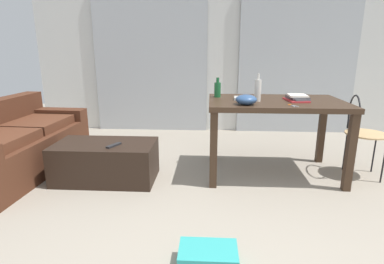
{
  "coord_description": "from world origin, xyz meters",
  "views": [
    {
      "loc": [
        -0.19,
        -1.29,
        1.3
      ],
      "look_at": [
        -0.38,
        1.92,
        0.44
      ],
      "focal_mm": 28.97,
      "sensor_mm": 36.0,
      "label": 1
    }
  ],
  "objects_px": {
    "tv_remote_primary": "(114,145)",
    "tv_remote_on_table": "(236,98)",
    "craft_table": "(275,110)",
    "book_stack": "(297,98)",
    "bottle_near": "(258,90)",
    "shoebox": "(208,258)",
    "wire_chair": "(360,127)",
    "coffee_table": "(106,161)",
    "couch": "(13,146)",
    "scissors": "(292,105)",
    "bottle_far": "(218,89)",
    "bowl": "(246,100)"
  },
  "relations": [
    {
      "from": "wire_chair",
      "to": "bottle_far",
      "type": "distance_m",
      "value": 1.51
    },
    {
      "from": "shoebox",
      "to": "craft_table",
      "type": "bearing_deg",
      "value": 66.58
    },
    {
      "from": "bottle_near",
      "to": "scissors",
      "type": "relative_size",
      "value": 2.26
    },
    {
      "from": "book_stack",
      "to": "tv_remote_on_table",
      "type": "distance_m",
      "value": 0.61
    },
    {
      "from": "book_stack",
      "to": "scissors",
      "type": "xyz_separation_m",
      "value": [
        -0.12,
        -0.28,
        -0.03
      ]
    },
    {
      "from": "craft_table",
      "to": "shoebox",
      "type": "xyz_separation_m",
      "value": [
        -0.67,
        -1.54,
        -0.63
      ]
    },
    {
      "from": "craft_table",
      "to": "bottle_near",
      "type": "distance_m",
      "value": 0.3
    },
    {
      "from": "bottle_far",
      "to": "wire_chair",
      "type": "bearing_deg",
      "value": -7.23
    },
    {
      "from": "craft_table",
      "to": "bottle_near",
      "type": "relative_size",
      "value": 4.98
    },
    {
      "from": "tv_remote_primary",
      "to": "shoebox",
      "type": "distance_m",
      "value": 1.53
    },
    {
      "from": "coffee_table",
      "to": "wire_chair",
      "type": "xyz_separation_m",
      "value": [
        2.59,
        0.27,
        0.34
      ]
    },
    {
      "from": "coffee_table",
      "to": "tv_remote_primary",
      "type": "distance_m",
      "value": 0.26
    },
    {
      "from": "shoebox",
      "to": "tv_remote_on_table",
      "type": "bearing_deg",
      "value": 80.38
    },
    {
      "from": "couch",
      "to": "tv_remote_on_table",
      "type": "bearing_deg",
      "value": 4.16
    },
    {
      "from": "coffee_table",
      "to": "tv_remote_primary",
      "type": "bearing_deg",
      "value": -37.3
    },
    {
      "from": "bowl",
      "to": "tv_remote_on_table",
      "type": "height_order",
      "value": "bowl"
    },
    {
      "from": "wire_chair",
      "to": "coffee_table",
      "type": "bearing_deg",
      "value": -174.14
    },
    {
      "from": "bottle_near",
      "to": "tv_remote_primary",
      "type": "bearing_deg",
      "value": -168.09
    },
    {
      "from": "couch",
      "to": "bottle_near",
      "type": "relative_size",
      "value": 6.65
    },
    {
      "from": "bottle_near",
      "to": "shoebox",
      "type": "xyz_separation_m",
      "value": [
        -0.47,
        -1.47,
        -0.84
      ]
    },
    {
      "from": "tv_remote_on_table",
      "to": "shoebox",
      "type": "relative_size",
      "value": 0.46
    },
    {
      "from": "bottle_far",
      "to": "bottle_near",
      "type": "bearing_deg",
      "value": -32.58
    },
    {
      "from": "wire_chair",
      "to": "bottle_near",
      "type": "xyz_separation_m",
      "value": [
        -1.07,
        -0.07,
        0.38
      ]
    },
    {
      "from": "craft_table",
      "to": "scissors",
      "type": "bearing_deg",
      "value": -73.82
    },
    {
      "from": "bottle_near",
      "to": "shoebox",
      "type": "distance_m",
      "value": 1.76
    },
    {
      "from": "bottle_near",
      "to": "bowl",
      "type": "bearing_deg",
      "value": -123.42
    },
    {
      "from": "tv_remote_on_table",
      "to": "tv_remote_primary",
      "type": "xyz_separation_m",
      "value": [
        -1.2,
        -0.4,
        -0.41
      ]
    },
    {
      "from": "craft_table",
      "to": "tv_remote_on_table",
      "type": "xyz_separation_m",
      "value": [
        -0.4,
        0.04,
        0.12
      ]
    },
    {
      "from": "bottle_far",
      "to": "book_stack",
      "type": "height_order",
      "value": "bottle_far"
    },
    {
      "from": "craft_table",
      "to": "wire_chair",
      "type": "bearing_deg",
      "value": -0.44
    },
    {
      "from": "shoebox",
      "to": "scissors",
      "type": "bearing_deg",
      "value": 58.83
    },
    {
      "from": "coffee_table",
      "to": "bowl",
      "type": "bearing_deg",
      "value": -0.03
    },
    {
      "from": "scissors",
      "to": "shoebox",
      "type": "distance_m",
      "value": 1.63
    },
    {
      "from": "coffee_table",
      "to": "tv_remote_on_table",
      "type": "bearing_deg",
      "value": 13.2
    },
    {
      "from": "coffee_table",
      "to": "tv_remote_on_table",
      "type": "relative_size",
      "value": 5.99
    },
    {
      "from": "couch",
      "to": "scissors",
      "type": "bearing_deg",
      "value": -3.21
    },
    {
      "from": "wire_chair",
      "to": "bowl",
      "type": "bearing_deg",
      "value": -167.5
    },
    {
      "from": "couch",
      "to": "tv_remote_primary",
      "type": "xyz_separation_m",
      "value": [
        1.18,
        -0.23,
        0.1
      ]
    },
    {
      "from": "wire_chair",
      "to": "couch",
      "type": "bearing_deg",
      "value": -177.98
    },
    {
      "from": "coffee_table",
      "to": "tv_remote_primary",
      "type": "height_order",
      "value": "tv_remote_primary"
    },
    {
      "from": "tv_remote_on_table",
      "to": "wire_chair",
      "type": "bearing_deg",
      "value": 2.64
    },
    {
      "from": "scissors",
      "to": "shoebox",
      "type": "bearing_deg",
      "value": -121.17
    },
    {
      "from": "craft_table",
      "to": "book_stack",
      "type": "relative_size",
      "value": 4.57
    },
    {
      "from": "scissors",
      "to": "coffee_table",
      "type": "bearing_deg",
      "value": 179.26
    },
    {
      "from": "couch",
      "to": "craft_table",
      "type": "relative_size",
      "value": 1.34
    },
    {
      "from": "bottle_near",
      "to": "bowl",
      "type": "height_order",
      "value": "bottle_near"
    },
    {
      "from": "scissors",
      "to": "tv_remote_primary",
      "type": "height_order",
      "value": "scissors"
    },
    {
      "from": "tv_remote_primary",
      "to": "tv_remote_on_table",
      "type": "bearing_deg",
      "value": 44.49
    },
    {
      "from": "wire_chair",
      "to": "shoebox",
      "type": "distance_m",
      "value": 2.22
    },
    {
      "from": "tv_remote_on_table",
      "to": "shoebox",
      "type": "height_order",
      "value": "tv_remote_on_table"
    }
  ]
}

